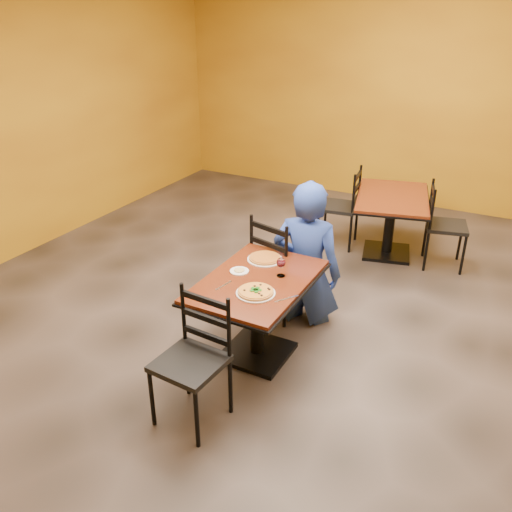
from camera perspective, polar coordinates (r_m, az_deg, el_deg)
The scene contains 18 objects.
floor at distance 5.16m, azimuth 2.71°, elevation -7.49°, with size 7.00×8.00×0.01m, color black.
wall_back at distance 8.23m, azimuth 15.43°, elevation 15.66°, with size 7.00×0.01×3.00m, color #BD8915.
table_main at distance 4.49m, azimuth 0.12°, elevation -4.66°, with size 0.83×1.23×0.75m.
table_second at distance 6.54m, azimuth 14.20°, elevation 4.65°, with size 1.09×1.39×0.75m.
chair_main_near at distance 3.89m, azimuth -7.07°, elevation -11.35°, with size 0.45×0.45×0.99m, color black, non-canonical shape.
chair_main_far at distance 5.16m, azimuth 2.84°, elevation -0.89°, with size 0.47×0.47×1.03m, color black, non-canonical shape.
chair_second_left at distance 6.72m, azimuth 8.81°, elevation 5.19°, with size 0.45×0.45×0.99m, color black, non-canonical shape.
chair_second_right at distance 6.46m, azimuth 19.67°, elevation 2.99°, with size 0.44×0.44×0.98m, color black, non-canonical shape.
diner at distance 5.01m, azimuth 5.48°, elevation 0.43°, with size 0.67×0.44×1.39m, color #1B3199.
plate_main at distance 4.18m, azimuth -0.04°, elevation -3.98°, with size 0.31×0.31×0.01m, color white.
pizza_main at distance 4.17m, azimuth -0.04°, elevation -3.79°, with size 0.28×0.28×0.02m, color #9A2B0B.
plate_far at distance 4.71m, azimuth 0.94°, elevation -0.35°, with size 0.31×0.31×0.01m, color white.
pizza_far at distance 4.70m, azimuth 0.94°, elevation -0.18°, with size 0.28×0.28×0.02m, color #AF6B21.
side_plate at distance 4.51m, azimuth -1.79°, elevation -1.61°, with size 0.16×0.16×0.01m, color white.
dip at distance 4.51m, azimuth -1.79°, elevation -1.51°, with size 0.09×0.09×0.01m, color tan.
wine_glass at distance 4.40m, azimuth 2.68°, elevation -1.10°, with size 0.08×0.08×0.18m, color white, non-canonical shape.
fork at distance 4.30m, azimuth -3.47°, elevation -3.16°, with size 0.01×0.19×0.00m, color silver.
knife at distance 4.12m, azimuth 3.27°, elevation -4.57°, with size 0.01×0.21×0.00m, color silver.
Camera 1 is at (1.79, -3.92, 2.84)m, focal length 37.51 mm.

